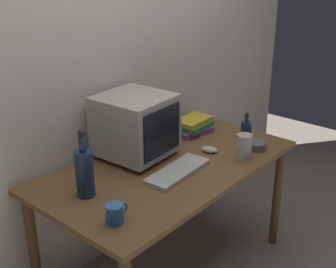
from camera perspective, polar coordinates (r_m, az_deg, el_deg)
back_wall at (r=2.69m, az=-7.81°, el=8.81°), size 4.00×0.08×2.50m
desk at (r=2.59m, az=-0.00°, el=-5.49°), size 1.51×0.83×0.75m
crt_monitor at (r=2.56m, az=-4.15°, el=1.08°), size 0.40×0.41×0.37m
keyboard at (r=2.43m, az=1.26°, el=-4.75°), size 0.43×0.18×0.02m
computer_mouse at (r=2.68m, az=5.29°, el=-1.99°), size 0.09×0.11×0.04m
bottle_tall at (r=2.21m, az=-10.56°, el=-4.69°), size 0.09×0.09×0.35m
bottle_short at (r=2.88m, az=9.86°, el=0.56°), size 0.07×0.07×0.18m
book_stack at (r=2.95m, az=3.22°, el=1.05°), size 0.27×0.21×0.10m
mug at (r=2.02m, az=-6.73°, el=-10.02°), size 0.12×0.08×0.09m
cd_spindle at (r=2.77m, az=11.15°, el=-1.44°), size 0.12×0.12×0.04m
metal_canister at (r=2.61m, az=9.62°, el=-1.62°), size 0.09×0.09×0.15m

